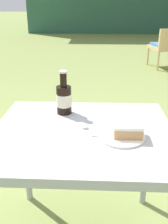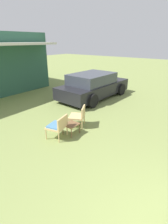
# 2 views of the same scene
# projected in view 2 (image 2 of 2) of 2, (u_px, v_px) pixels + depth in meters

# --- Properties ---
(parked_car) EXTENTS (4.43, 2.26, 1.34)m
(parked_car) POSITION_uv_depth(u_px,v_px,m) (93.00, 86.00, 9.51)
(parked_car) COLOR black
(parked_car) RESTS_ON ground_plane
(wicker_chair_cushioned) EXTENTS (0.68, 0.65, 0.75)m
(wicker_chair_cushioned) POSITION_uv_depth(u_px,v_px,m) (58.00, 125.00, 5.56)
(wicker_chair_cushioned) COLOR tan
(wicker_chair_cushioned) RESTS_ON ground_plane
(wicker_chair_plain) EXTENTS (0.76, 0.74, 0.75)m
(wicker_chair_plain) POSITION_uv_depth(u_px,v_px,m) (79.00, 115.00, 6.33)
(wicker_chair_plain) COLOR tan
(wicker_chair_plain) RESTS_ON ground_plane
(garden_side_table) EXTENTS (0.48, 0.43, 0.37)m
(garden_side_table) POSITION_uv_depth(u_px,v_px,m) (71.00, 125.00, 5.83)
(garden_side_table) COLOR brown
(garden_side_table) RESTS_ON ground_plane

